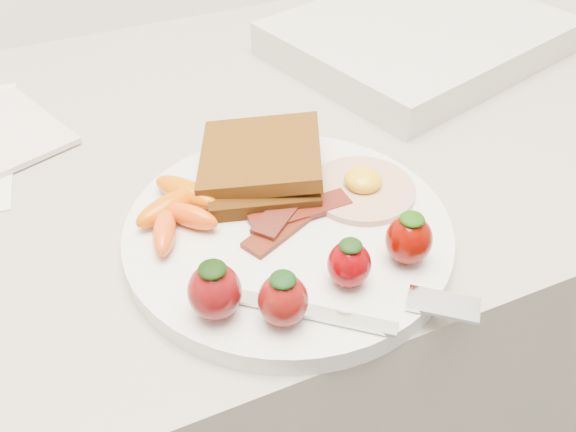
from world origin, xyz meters
name	(u,v)px	position (x,y,z in m)	size (l,w,h in m)	color
counter	(239,394)	(0.00, 1.70, 0.45)	(2.00, 0.60, 0.90)	gray
plate	(288,233)	(0.00, 1.53, 0.91)	(0.27, 0.27, 0.02)	white
toast_lower	(260,178)	(0.00, 1.59, 0.93)	(0.09, 0.09, 0.01)	black
toast_upper	(261,155)	(0.01, 1.60, 0.94)	(0.11, 0.11, 0.01)	#331304
fried_egg	(362,187)	(0.08, 1.54, 0.92)	(0.10, 0.10, 0.02)	beige
bacon_strips	(292,213)	(0.01, 1.54, 0.92)	(0.10, 0.08, 0.01)	#500E05
baby_carrots	(178,209)	(-0.08, 1.58, 0.93)	(0.08, 0.10, 0.02)	#D75500
strawberries	(310,273)	(-0.01, 1.46, 0.94)	(0.19, 0.06, 0.05)	#640A0B
fork	(372,308)	(0.02, 1.42, 0.92)	(0.17, 0.10, 0.00)	silver
notepad	(2,131)	(-0.20, 1.80, 0.91)	(0.10, 0.14, 0.01)	beige
appliance	(419,37)	(0.29, 1.78, 0.92)	(0.32, 0.26, 0.04)	beige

